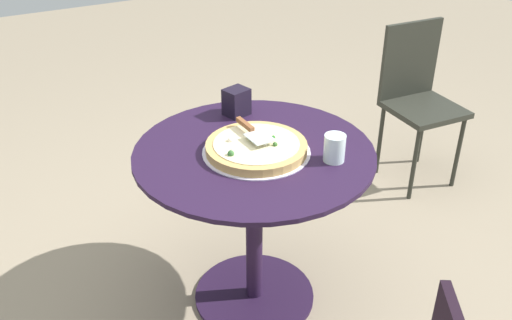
{
  "coord_description": "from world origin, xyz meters",
  "views": [
    {
      "loc": [
        1.59,
        -0.87,
        1.74
      ],
      "look_at": [
        0.02,
        -0.0,
        0.69
      ],
      "focal_mm": 39.76,
      "sensor_mm": 36.0,
      "label": 1
    }
  ],
  "objects_px": {
    "pizza_on_tray": "(256,148)",
    "drinking_cup": "(334,148)",
    "napkin_dispenser": "(236,102)",
    "patio_chair_far": "(418,92)",
    "pizza_server": "(252,130)",
    "patio_table": "(254,197)"
  },
  "relations": [
    {
      "from": "napkin_dispenser",
      "to": "patio_table",
      "type": "bearing_deg",
      "value": -120.5
    },
    {
      "from": "pizza_on_tray",
      "to": "patio_chair_far",
      "type": "xyz_separation_m",
      "value": [
        -0.48,
        1.27,
        -0.23
      ]
    },
    {
      "from": "pizza_on_tray",
      "to": "drinking_cup",
      "type": "bearing_deg",
      "value": 49.34
    },
    {
      "from": "patio_chair_far",
      "to": "pizza_on_tray",
      "type": "bearing_deg",
      "value": -69.35
    },
    {
      "from": "patio_table",
      "to": "patio_chair_far",
      "type": "bearing_deg",
      "value": 109.96
    },
    {
      "from": "drinking_cup",
      "to": "napkin_dispenser",
      "type": "height_order",
      "value": "napkin_dispenser"
    },
    {
      "from": "pizza_on_tray",
      "to": "napkin_dispenser",
      "type": "distance_m",
      "value": 0.33
    },
    {
      "from": "pizza_server",
      "to": "patio_chair_far",
      "type": "relative_size",
      "value": 0.24
    },
    {
      "from": "napkin_dispenser",
      "to": "patio_chair_far",
      "type": "relative_size",
      "value": 0.13
    },
    {
      "from": "napkin_dispenser",
      "to": "pizza_on_tray",
      "type": "bearing_deg",
      "value": -120.01
    },
    {
      "from": "drinking_cup",
      "to": "patio_chair_far",
      "type": "height_order",
      "value": "patio_chair_far"
    },
    {
      "from": "pizza_on_tray",
      "to": "drinking_cup",
      "type": "height_order",
      "value": "drinking_cup"
    },
    {
      "from": "patio_table",
      "to": "pizza_on_tray",
      "type": "bearing_deg",
      "value": -6.71
    },
    {
      "from": "napkin_dispenser",
      "to": "patio_chair_far",
      "type": "height_order",
      "value": "patio_chair_far"
    },
    {
      "from": "pizza_on_tray",
      "to": "patio_chair_far",
      "type": "height_order",
      "value": "patio_chair_far"
    },
    {
      "from": "patio_table",
      "to": "patio_chair_far",
      "type": "relative_size",
      "value": 1.02
    },
    {
      "from": "pizza_on_tray",
      "to": "napkin_dispenser",
      "type": "relative_size",
      "value": 3.51
    },
    {
      "from": "pizza_server",
      "to": "drinking_cup",
      "type": "bearing_deg",
      "value": 40.03
    },
    {
      "from": "drinking_cup",
      "to": "patio_table",
      "type": "bearing_deg",
      "value": -133.62
    },
    {
      "from": "drinking_cup",
      "to": "napkin_dispenser",
      "type": "distance_m",
      "value": 0.52
    },
    {
      "from": "patio_chair_far",
      "to": "napkin_dispenser",
      "type": "bearing_deg",
      "value": -82.28
    },
    {
      "from": "patio_chair_far",
      "to": "drinking_cup",
      "type": "bearing_deg",
      "value": -57.86
    }
  ]
}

